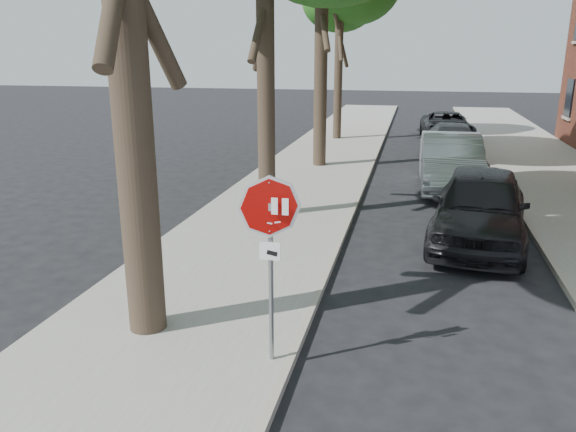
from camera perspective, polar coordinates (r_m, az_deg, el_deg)
name	(u,v)px	position (r m, az deg, el deg)	size (l,w,h in m)	color
ground	(321,372)	(7.98, 3.41, -15.57)	(120.00, 120.00, 0.00)	black
sidewalk_left	(307,177)	(19.48, 1.91, 3.98)	(4.00, 55.00, 0.12)	gray
sidewalk_right	(572,190)	(19.79, 26.89, 2.40)	(4.00, 55.00, 0.12)	gray
curb_left	(366,180)	(19.21, 7.94, 3.67)	(0.12, 55.00, 0.13)	#9E9384
curb_right	(503,186)	(19.38, 21.02, 2.84)	(0.12, 55.00, 0.13)	#9E9384
stop_sign	(270,234)	(7.26, -1.83, -1.87)	(0.76, 0.34, 2.61)	gray
car_a	(480,206)	(13.45, 18.91, 0.94)	(2.01, 5.01, 1.71)	black
car_b	(450,162)	(18.68, 16.17, 5.31)	(1.82, 5.21, 1.72)	#ABAEB3
car_c	(453,142)	(23.97, 16.39, 7.21)	(1.96, 4.83, 1.40)	#4C4C51
car_d	(447,126)	(29.13, 15.83, 8.75)	(2.31, 5.00, 1.39)	black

